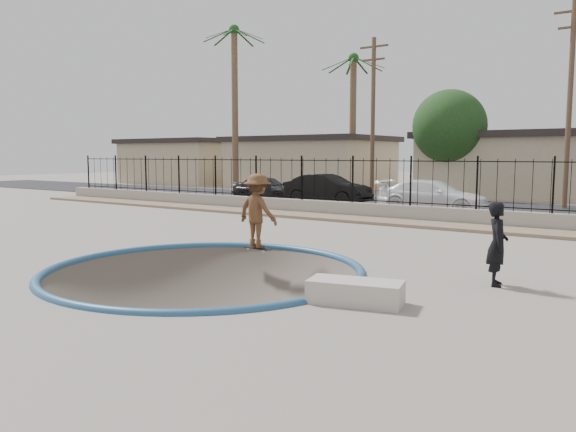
# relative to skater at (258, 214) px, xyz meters

# --- Properties ---
(ground) EXTENTS (120.00, 120.00, 2.20)m
(ground) POSITION_rel_skater_xyz_m (0.67, 10.27, -2.07)
(ground) COLOR gray
(ground) RESTS_ON ground
(bowl_pit) EXTENTS (6.84, 6.84, 1.80)m
(bowl_pit) POSITION_rel_skater_xyz_m (0.67, -2.73, -0.97)
(bowl_pit) COLOR #453D35
(bowl_pit) RESTS_ON ground
(coping_ring) EXTENTS (7.04, 7.04, 0.20)m
(coping_ring) POSITION_rel_skater_xyz_m (0.67, -2.73, -0.97)
(coping_ring) COLOR navy
(coping_ring) RESTS_ON ground
(rock_strip) EXTENTS (42.00, 1.60, 0.11)m
(rock_strip) POSITION_rel_skater_xyz_m (0.67, 7.47, -0.92)
(rock_strip) COLOR #917F5F
(rock_strip) RESTS_ON ground
(retaining_wall) EXTENTS (42.00, 0.45, 0.60)m
(retaining_wall) POSITION_rel_skater_xyz_m (0.67, 8.57, -0.67)
(retaining_wall) COLOR gray
(retaining_wall) RESTS_ON ground
(fence) EXTENTS (40.00, 0.04, 1.80)m
(fence) POSITION_rel_skater_xyz_m (0.67, 8.57, 0.53)
(fence) COLOR black
(fence) RESTS_ON retaining_wall
(street) EXTENTS (90.00, 8.00, 0.04)m
(street) POSITION_rel_skater_xyz_m (0.67, 15.27, -0.95)
(street) COLOR black
(street) RESTS_ON ground
(house_west_far) EXTENTS (10.60, 8.60, 3.90)m
(house_west_far) POSITION_rel_skater_xyz_m (-27.33, 24.77, 1.00)
(house_west_far) COLOR tan
(house_west_far) RESTS_ON ground
(house_west) EXTENTS (11.60, 8.60, 3.90)m
(house_west) POSITION_rel_skater_xyz_m (-14.33, 24.77, 1.00)
(house_west) COLOR tan
(house_west) RESTS_ON ground
(house_center) EXTENTS (10.60, 8.60, 3.90)m
(house_center) POSITION_rel_skater_xyz_m (0.67, 24.77, 1.00)
(house_center) COLOR tan
(house_center) RESTS_ON ground
(palm_left) EXTENTS (2.30, 2.30, 11.30)m
(palm_left) POSITION_rel_skater_xyz_m (-16.33, 18.27, 6.98)
(palm_left) COLOR brown
(palm_left) RESTS_ON ground
(palm_mid) EXTENTS (2.30, 2.30, 9.30)m
(palm_mid) POSITION_rel_skater_xyz_m (-9.33, 22.27, 5.71)
(palm_mid) COLOR brown
(palm_mid) RESTS_ON ground
(utility_pole_left) EXTENTS (1.70, 0.24, 9.00)m
(utility_pole_left) POSITION_rel_skater_xyz_m (-5.33, 17.27, 3.73)
(utility_pole_left) COLOR #473323
(utility_pole_left) RESTS_ON ground
(utility_pole_mid) EXTENTS (1.70, 0.24, 9.50)m
(utility_pole_mid) POSITION_rel_skater_xyz_m (4.67, 17.27, 3.98)
(utility_pole_mid) COLOR #473323
(utility_pole_mid) RESTS_ON ground
(street_tree_left) EXTENTS (4.32, 4.32, 6.36)m
(street_tree_left) POSITION_rel_skater_xyz_m (-2.33, 21.27, 3.22)
(street_tree_left) COLOR #473323
(street_tree_left) RESTS_ON ground
(skater) EXTENTS (1.33, 0.85, 1.95)m
(skater) POSITION_rel_skater_xyz_m (0.00, 0.00, 0.00)
(skater) COLOR brown
(skater) RESTS_ON ground
(skateboard) EXTENTS (0.86, 0.29, 0.07)m
(skateboard) POSITION_rel_skater_xyz_m (0.00, 0.00, -0.91)
(skateboard) COLOR black
(skateboard) RESTS_ON ground
(videographer) EXTENTS (0.55, 0.69, 1.64)m
(videographer) POSITION_rel_skater_xyz_m (6.28, -0.48, -0.15)
(videographer) COLOR black
(videographer) RESTS_ON ground
(concrete_ledge) EXTENTS (1.72, 1.07, 0.40)m
(concrete_ledge) POSITION_rel_skater_xyz_m (4.67, -3.23, -0.77)
(concrete_ledge) COLOR #B4ACA0
(concrete_ledge) RESTS_ON ground
(car_a) EXTENTS (3.99, 1.78, 1.33)m
(car_a) POSITION_rel_skater_xyz_m (-9.84, 13.27, -0.27)
(car_a) COLOR black
(car_a) RESTS_ON street
(car_b) EXTENTS (4.58, 1.64, 1.50)m
(car_b) POSITION_rel_skater_xyz_m (-5.75, 13.08, -0.18)
(car_b) COLOR black
(car_b) RESTS_ON street
(car_c) EXTENTS (4.89, 2.14, 1.40)m
(car_c) POSITION_rel_skater_xyz_m (0.26, 12.03, -0.24)
(car_c) COLOR white
(car_c) RESTS_ON street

